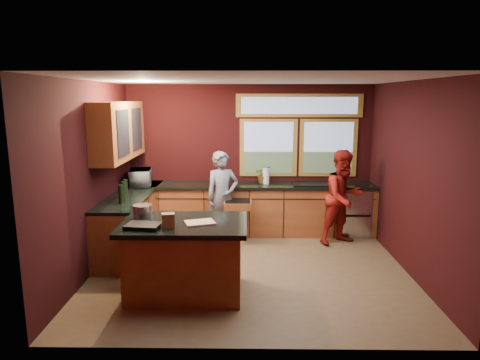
{
  "coord_description": "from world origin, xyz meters",
  "views": [
    {
      "loc": [
        -0.06,
        -5.87,
        2.47
      ],
      "look_at": [
        -0.15,
        0.4,
        1.25
      ],
      "focal_mm": 32.0,
      "sensor_mm": 36.0,
      "label": 1
    }
  ],
  "objects_px": {
    "person_red": "(343,197)",
    "cutting_board": "(200,223)",
    "person_grey": "(222,197)",
    "stock_pot": "(143,212)",
    "island": "(185,258)"
  },
  "relations": [
    {
      "from": "island",
      "to": "cutting_board",
      "type": "height_order",
      "value": "cutting_board"
    },
    {
      "from": "island",
      "to": "stock_pot",
      "type": "distance_m",
      "value": 0.8
    },
    {
      "from": "person_grey",
      "to": "cutting_board",
      "type": "xyz_separation_m",
      "value": [
        -0.16,
        -2.07,
        0.17
      ]
    },
    {
      "from": "island",
      "to": "cutting_board",
      "type": "relative_size",
      "value": 4.43
    },
    {
      "from": "island",
      "to": "cutting_board",
      "type": "xyz_separation_m",
      "value": [
        0.2,
        -0.05,
        0.48
      ]
    },
    {
      "from": "island",
      "to": "person_grey",
      "type": "bearing_deg",
      "value": 79.83
    },
    {
      "from": "stock_pot",
      "to": "cutting_board",
      "type": "bearing_deg",
      "value": -14.93
    },
    {
      "from": "person_red",
      "to": "cutting_board",
      "type": "xyz_separation_m",
      "value": [
        -2.22,
        -2.0,
        0.15
      ]
    },
    {
      "from": "person_grey",
      "to": "stock_pot",
      "type": "relative_size",
      "value": 6.56
    },
    {
      "from": "person_red",
      "to": "cutting_board",
      "type": "bearing_deg",
      "value": -165.49
    },
    {
      "from": "person_grey",
      "to": "stock_pot",
      "type": "xyz_separation_m",
      "value": [
        -0.91,
        -1.87,
        0.25
      ]
    },
    {
      "from": "island",
      "to": "person_grey",
      "type": "relative_size",
      "value": 0.98
    },
    {
      "from": "island",
      "to": "stock_pot",
      "type": "relative_size",
      "value": 6.46
    },
    {
      "from": "cutting_board",
      "to": "person_grey",
      "type": "bearing_deg",
      "value": 85.52
    },
    {
      "from": "person_grey",
      "to": "person_red",
      "type": "xyz_separation_m",
      "value": [
        2.05,
        -0.07,
        0.02
      ]
    }
  ]
}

